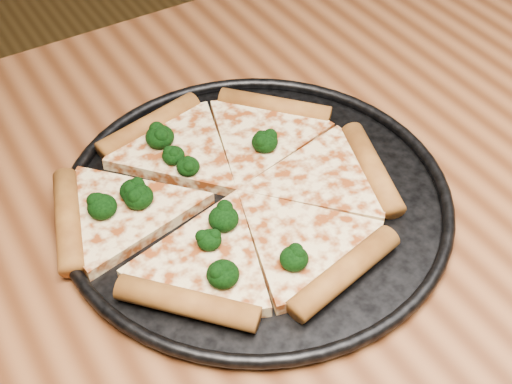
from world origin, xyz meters
TOP-DOWN VIEW (x-y plane):
  - dining_table at (0.00, 0.00)m, footprint 1.20×0.90m
  - pizza_pan at (0.01, 0.07)m, footprint 0.38×0.38m
  - pizza at (-0.01, 0.08)m, footprint 0.34×0.32m
  - broccoli_florets at (-0.05, 0.09)m, footprint 0.20×0.23m

SIDE VIEW (x-z plane):
  - dining_table at x=0.00m, z-range 0.28..1.03m
  - pizza_pan at x=0.01m, z-range 0.75..0.77m
  - pizza at x=-0.01m, z-range 0.75..0.78m
  - broccoli_florets at x=-0.05m, z-range 0.77..0.79m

